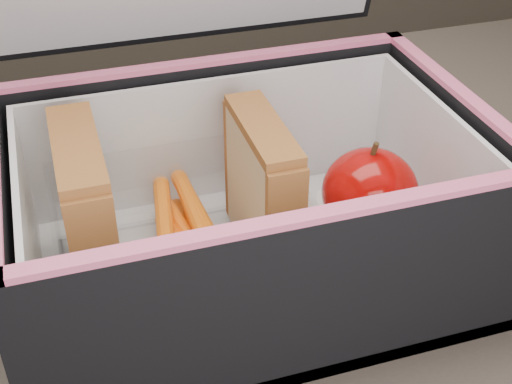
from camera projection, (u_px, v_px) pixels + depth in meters
kitchen_table at (289, 375)px, 0.56m from camera, size 1.20×0.80×0.75m
lunch_bag at (244, 193)px, 0.48m from camera, size 0.32×0.27×0.32m
plastic_tub at (180, 230)px, 0.48m from camera, size 0.16×0.12×0.07m
sandwich_left at (88, 217)px, 0.46m from camera, size 0.03×0.10×0.11m
sandwich_right at (263, 190)px, 0.49m from camera, size 0.03×0.09×0.10m
carrot_sticks at (187, 241)px, 0.50m from camera, size 0.05×0.15×0.03m
paper_napkin at (363, 226)px, 0.54m from camera, size 0.10×0.10×0.01m
red_apple at (370, 192)px, 0.51m from camera, size 0.09×0.09×0.07m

